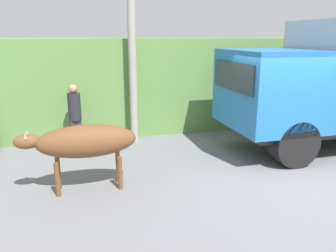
% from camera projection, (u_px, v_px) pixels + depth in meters
% --- Properties ---
extents(ground_plane, '(60.00, 60.00, 0.00)m').
position_uv_depth(ground_plane, '(284.00, 172.00, 7.30)').
color(ground_plane, slate).
extents(hillside_embankment, '(32.00, 6.98, 2.86)m').
position_uv_depth(hillside_embankment, '(187.00, 74.00, 13.39)').
color(hillside_embankment, '#608C47').
rests_on(hillside_embankment, ground_plane).
extents(brown_cow, '(2.24, 0.64, 1.31)m').
position_uv_depth(brown_cow, '(84.00, 142.00, 6.22)').
color(brown_cow, brown).
rests_on(brown_cow, ground_plane).
extents(pedestrian_on_hill, '(0.39, 0.39, 1.73)m').
position_uv_depth(pedestrian_on_hill, '(75.00, 114.00, 8.57)').
color(pedestrian_on_hill, '#38332D').
rests_on(pedestrian_on_hill, ground_plane).
extents(utility_pole, '(0.90, 0.22, 5.98)m').
position_uv_depth(utility_pole, '(132.00, 29.00, 8.67)').
color(utility_pole, '#9E998E').
rests_on(utility_pole, ground_plane).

